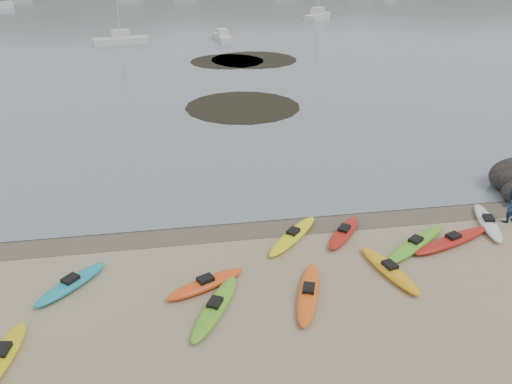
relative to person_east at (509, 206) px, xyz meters
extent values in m
plane|color=tan|center=(-10.99, 1.71, -0.78)|extent=(600.00, 600.00, 0.00)
plane|color=brown|center=(-10.99, 1.41, -0.77)|extent=(60.00, 60.00, 0.00)
ellipsoid|color=#FDB215|center=(-6.72, -2.90, -0.61)|extent=(1.52, 3.50, 0.34)
ellipsoid|color=#B61C12|center=(-3.33, -1.36, -0.61)|extent=(4.20, 2.14, 0.34)
ellipsoid|color=teal|center=(-18.28, -1.88, -0.61)|extent=(2.57, 2.81, 0.34)
ellipsoid|color=yellow|center=(-19.67, -5.17, -0.61)|extent=(1.11, 2.98, 0.34)
ellipsoid|color=#61C327|center=(-4.98, -1.39, -0.61)|extent=(3.95, 3.02, 0.34)
ellipsoid|color=yellow|center=(-9.71, 0.05, -0.61)|extent=(3.01, 3.27, 0.34)
ellipsoid|color=#66BB25|center=(-13.32, -4.02, -0.61)|extent=(2.28, 3.53, 0.34)
ellipsoid|color=red|center=(-7.53, -0.05, -0.61)|extent=(2.42, 2.81, 0.34)
ellipsoid|color=white|center=(-1.06, -0.24, -0.61)|extent=(1.63, 3.48, 0.34)
ellipsoid|color=#FB4D15|center=(-13.54, -2.67, -0.61)|extent=(3.12, 1.99, 0.34)
ellipsoid|color=#FA5E15|center=(-10.06, -3.79, -0.61)|extent=(1.89, 3.64, 0.34)
imported|color=navy|center=(0.00, 0.00, 0.00)|extent=(0.84, 0.70, 1.55)
cylinder|color=black|center=(-9.11, 19.38, -0.75)|extent=(8.76, 8.76, 0.04)
cylinder|color=black|center=(-5.44, 36.76, -0.75)|extent=(9.31, 9.31, 0.04)
cylinder|color=black|center=(-8.40, 36.35, -0.75)|extent=(7.86, 7.86, 0.04)
cube|color=silver|center=(-20.33, 48.92, -0.30)|extent=(7.01, 3.43, 0.95)
cube|color=silver|center=(-7.47, 49.86, -0.39)|extent=(2.23, 5.63, 0.77)
cube|color=silver|center=(10.44, 68.27, -0.26)|extent=(5.99, 7.22, 1.04)
ellipsoid|color=#384235|center=(-55.99, 196.71, -18.78)|extent=(220.00, 120.00, 80.00)
ellipsoid|color=#384235|center=(24.01, 191.71, -16.08)|extent=(200.00, 110.00, 68.00)
ellipsoid|color=#384235|center=(109.01, 201.71, -17.88)|extent=(230.00, 130.00, 76.00)
camera|label=1|loc=(-14.13, -17.28, 10.18)|focal=35.00mm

